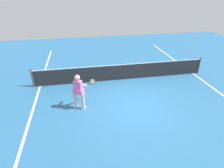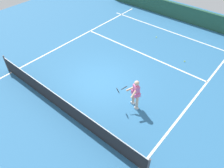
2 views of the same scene
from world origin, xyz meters
name	(u,v)px [view 1 (image 1 of 2)]	position (x,y,z in m)	size (l,w,h in m)	color
ground_plane	(135,105)	(0.00, 0.00, 0.00)	(25.35, 25.35, 0.00)	teal
sideline_left_marking	(31,117)	(-4.34, 0.00, 0.00)	(0.10, 17.50, 0.01)	white
sideline_right_marking	(224,96)	(4.34, 0.00, 0.00)	(0.10, 17.50, 0.01)	white
court_net	(122,72)	(0.00, 2.62, 0.45)	(9.35, 0.08, 0.98)	#4C4C51
tennis_player	(79,90)	(-2.36, 0.27, 0.85)	(1.04, 0.82, 1.55)	beige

